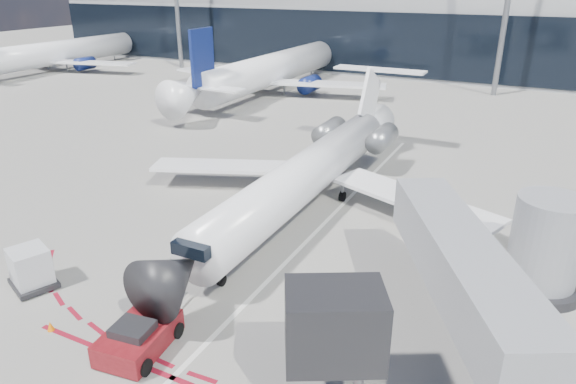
% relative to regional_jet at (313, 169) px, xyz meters
% --- Properties ---
extents(ground, '(260.00, 260.00, 0.00)m').
position_rel_regional_jet_xyz_m(ground, '(1.84, -5.66, -2.52)').
color(ground, slate).
rests_on(ground, ground).
extents(apron_centerline, '(0.25, 40.00, 0.01)m').
position_rel_regional_jet_xyz_m(apron_centerline, '(1.84, -3.66, -2.52)').
color(apron_centerline, silver).
rests_on(apron_centerline, ground).
extents(apron_stop_bar, '(14.00, 0.25, 0.01)m').
position_rel_regional_jet_xyz_m(apron_stop_bar, '(1.84, -17.16, -2.52)').
color(apron_stop_bar, maroon).
rests_on(apron_stop_bar, ground).
extents(terminal_building, '(150.00, 24.15, 24.00)m').
position_rel_regional_jet_xyz_m(terminal_building, '(1.84, 59.32, 6.00)').
color(terminal_building, gray).
rests_on(terminal_building, ground).
extents(jet_bridge, '(10.03, 15.20, 4.90)m').
position_rel_regional_jet_xyz_m(jet_bridge, '(11.63, -8.67, 0.48)').
color(jet_bridge, '#96999F').
rests_on(jet_bridge, ground).
extents(regional_jet, '(24.47, 30.17, 7.56)m').
position_rel_regional_jet_xyz_m(regional_jet, '(0.00, 0.00, 0.00)').
color(regional_jet, white).
rests_on(regional_jet, ground).
extents(pushback_tug, '(2.68, 5.54, 1.42)m').
position_rel_regional_jet_xyz_m(pushback_tug, '(-0.36, -16.44, -1.90)').
color(pushback_tug, '#5D0D12').
rests_on(pushback_tug, ground).
extents(uld_container, '(2.70, 2.52, 2.04)m').
position_rel_regional_jet_xyz_m(uld_container, '(-8.20, -15.16, -1.51)').
color(uld_container, black).
rests_on(uld_container, ground).
extents(safety_cone_left, '(0.31, 0.31, 0.43)m').
position_rel_regional_jet_xyz_m(safety_cone_left, '(-4.64, -17.20, -2.31)').
color(safety_cone_left, orange).
rests_on(safety_cone_left, ground).
extents(bg_airliner_0, '(33.72, 35.70, 10.91)m').
position_rel_regional_jet_xyz_m(bg_airliner_0, '(-59.43, 31.73, 2.93)').
color(bg_airliner_0, white).
rests_on(bg_airliner_0, ground).
extents(bg_airliner_1, '(35.95, 38.07, 11.63)m').
position_rel_regional_jet_xyz_m(bg_airliner_1, '(-19.83, 31.41, 3.29)').
color(bg_airliner_1, white).
rests_on(bg_airliner_1, ground).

